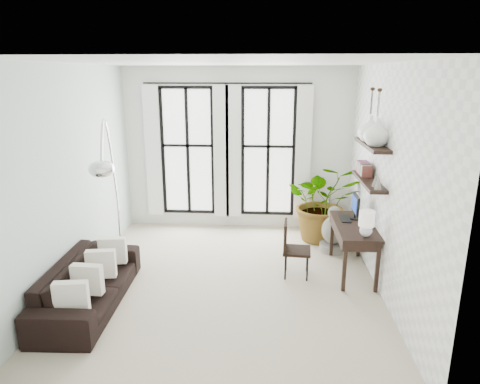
# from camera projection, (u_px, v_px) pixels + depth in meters

# --- Properties ---
(floor) EXTENTS (5.00, 5.00, 0.00)m
(floor) POSITION_uv_depth(u_px,v_px,m) (227.00, 282.00, 6.51)
(floor) COLOR #BCB096
(floor) RESTS_ON ground
(ceiling) EXTENTS (5.00, 5.00, 0.00)m
(ceiling) POSITION_uv_depth(u_px,v_px,m) (224.00, 62.00, 5.65)
(ceiling) COLOR white
(ceiling) RESTS_ON wall_back
(wall_left) EXTENTS (0.00, 5.00, 5.00)m
(wall_left) POSITION_uv_depth(u_px,v_px,m) (72.00, 177.00, 6.22)
(wall_left) COLOR silver
(wall_left) RESTS_ON floor
(wall_right) EXTENTS (0.00, 5.00, 5.00)m
(wall_right) POSITION_uv_depth(u_px,v_px,m) (387.00, 182.00, 5.93)
(wall_right) COLOR white
(wall_right) RESTS_ON floor
(wall_back) EXTENTS (4.50, 0.00, 4.50)m
(wall_back) POSITION_uv_depth(u_px,v_px,m) (238.00, 149.00, 8.48)
(wall_back) COLOR white
(wall_back) RESTS_ON floor
(windows) EXTENTS (3.26, 0.13, 2.65)m
(windows) POSITION_uv_depth(u_px,v_px,m) (228.00, 152.00, 8.43)
(windows) COLOR white
(windows) RESTS_ON wall_back
(wall_shelves) EXTENTS (0.25, 1.30, 0.60)m
(wall_shelves) POSITION_uv_depth(u_px,v_px,m) (369.00, 166.00, 6.37)
(wall_shelves) COLOR black
(wall_shelves) RESTS_ON wall_right
(sofa) EXTENTS (0.91, 2.18, 0.63)m
(sofa) POSITION_uv_depth(u_px,v_px,m) (89.00, 284.00, 5.78)
(sofa) COLOR black
(sofa) RESTS_ON floor
(throw_pillows) EXTENTS (0.40, 1.52, 0.40)m
(throw_pillows) POSITION_uv_depth(u_px,v_px,m) (94.00, 271.00, 5.73)
(throw_pillows) COLOR white
(throw_pillows) RESTS_ON sofa
(plant) EXTENTS (1.40, 1.23, 1.50)m
(plant) POSITION_uv_depth(u_px,v_px,m) (323.00, 202.00, 7.97)
(plant) COLOR #2D7228
(plant) RESTS_ON floor
(desk) EXTENTS (0.58, 1.37, 1.20)m
(desk) POSITION_uv_depth(u_px,v_px,m) (354.00, 229.00, 6.57)
(desk) COLOR black
(desk) RESTS_ON floor
(desk_chair) EXTENTS (0.45, 0.45, 0.88)m
(desk_chair) POSITION_uv_depth(u_px,v_px,m) (292.00, 245.00, 6.59)
(desk_chair) COLOR black
(desk_chair) RESTS_ON floor
(arc_lamp) EXTENTS (0.75, 1.88, 2.46)m
(arc_lamp) POSITION_uv_depth(u_px,v_px,m) (108.00, 157.00, 6.13)
(arc_lamp) COLOR silver
(arc_lamp) RESTS_ON floor
(buddha) EXTENTS (0.46, 0.46, 0.83)m
(buddha) POSITION_uv_depth(u_px,v_px,m) (333.00, 232.00, 7.54)
(buddha) COLOR gray
(buddha) RESTS_ON floor
(vase_a) EXTENTS (0.37, 0.37, 0.38)m
(vase_a) POSITION_uv_depth(u_px,v_px,m) (377.00, 132.00, 5.95)
(vase_a) COLOR white
(vase_a) RESTS_ON shelf_upper
(vase_b) EXTENTS (0.37, 0.37, 0.38)m
(vase_b) POSITION_uv_depth(u_px,v_px,m) (371.00, 129.00, 6.34)
(vase_b) COLOR white
(vase_b) RESTS_ON shelf_upper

